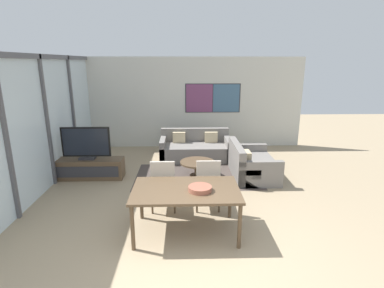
% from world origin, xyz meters
% --- Properties ---
extents(ground_plane, '(24.00, 24.00, 0.00)m').
position_xyz_m(ground_plane, '(0.00, 0.00, 0.00)').
color(ground_plane, '#9E896B').
extents(wall_back, '(7.16, 0.09, 2.80)m').
position_xyz_m(wall_back, '(0.03, 6.09, 1.41)').
color(wall_back, silver).
rests_on(wall_back, ground_plane).
extents(window_wall_left, '(0.07, 6.09, 2.80)m').
position_xyz_m(window_wall_left, '(-3.08, 3.05, 1.53)').
color(window_wall_left, silver).
rests_on(window_wall_left, ground_plane).
extents(area_rug, '(2.92, 1.76, 0.01)m').
position_xyz_m(area_rug, '(0.17, 3.40, 0.00)').
color(area_rug, '#473D38').
rests_on(area_rug, ground_plane).
extents(tv_console, '(1.62, 0.47, 0.46)m').
position_xyz_m(tv_console, '(-2.39, 3.37, 0.23)').
color(tv_console, brown).
rests_on(tv_console, ground_plane).
extents(television, '(1.10, 0.20, 0.76)m').
position_xyz_m(television, '(-2.39, 3.37, 0.84)').
color(television, '#2D2D33').
rests_on(television, tv_console).
extents(sofa_main, '(1.94, 0.98, 0.80)m').
position_xyz_m(sofa_main, '(0.17, 4.82, 0.27)').
color(sofa_main, slate).
rests_on(sofa_main, ground_plane).
extents(sofa_side, '(0.98, 1.51, 0.80)m').
position_xyz_m(sofa_side, '(1.42, 3.39, 0.27)').
color(sofa_side, slate).
rests_on(sofa_side, ground_plane).
extents(coffee_table, '(0.82, 0.82, 0.37)m').
position_xyz_m(coffee_table, '(0.17, 3.40, 0.28)').
color(coffee_table, brown).
rests_on(coffee_table, ground_plane).
extents(dining_table, '(1.66, 1.03, 0.75)m').
position_xyz_m(dining_table, '(-0.12, 0.99, 0.68)').
color(dining_table, brown).
rests_on(dining_table, ground_plane).
extents(dining_chair_left, '(0.46, 0.46, 0.99)m').
position_xyz_m(dining_chair_left, '(-0.52, 1.71, 0.53)').
color(dining_chair_left, '#B2A899').
rests_on(dining_chair_left, ground_plane).
extents(dining_chair_centre, '(0.46, 0.46, 0.99)m').
position_xyz_m(dining_chair_centre, '(0.28, 1.73, 0.53)').
color(dining_chair_centre, '#B2A899').
rests_on(dining_chair_centre, ground_plane).
extents(fruit_bowl, '(0.36, 0.36, 0.07)m').
position_xyz_m(fruit_bowl, '(0.10, 0.90, 0.79)').
color(fruit_bowl, '#995642').
rests_on(fruit_bowl, dining_table).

